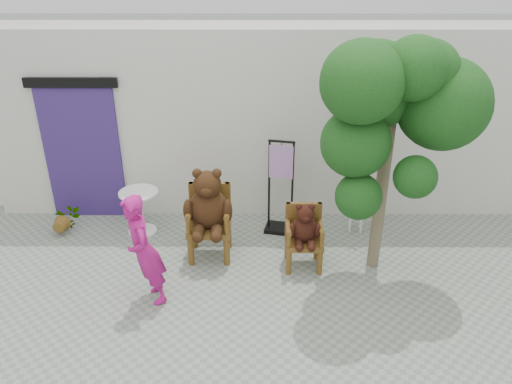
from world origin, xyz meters
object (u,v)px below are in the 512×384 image
person (144,251)px  display_stand (280,197)px  cafe_table (140,207)px  tree (395,100)px  chair_big (209,209)px  stool_bucket (358,194)px  chair_small (304,230)px

person → display_stand: bearing=112.1°
cafe_table → tree: tree is taller
chair_big → stool_bucket: (2.24, 0.73, -0.13)m
stool_bucket → tree: tree is taller
cafe_table → display_stand: bearing=1.6°
person → stool_bucket: bearing=97.8°
chair_small → tree: (0.98, -0.16, 1.87)m
display_stand → person: bearing=-122.8°
person → stool_bucket: size_ratio=1.02×
chair_big → person: bearing=-123.8°
chair_small → stool_bucket: (0.91, 0.98, 0.07)m
chair_small → person: bearing=-158.6°
person → display_stand: size_ratio=0.98×
cafe_table → stool_bucket: stool_bucket is taller
person → cafe_table: 1.78m
cafe_table → stool_bucket: size_ratio=0.48×
chair_small → cafe_table: chair_small is taller
chair_big → person: (-0.69, -1.03, -0.02)m
display_stand → chair_small: bearing=-61.5°
person → display_stand: 2.47m
chair_big → chair_small: (1.33, -0.24, -0.20)m
chair_big → display_stand: bearing=34.7°
display_stand → tree: size_ratio=0.47×
chair_small → chair_big: bearing=169.6°
chair_small → display_stand: 1.00m
chair_small → tree: 2.11m
person → cafe_table: (-0.44, 1.69, -0.30)m
person → tree: (3.00, 0.63, 1.70)m
stool_bucket → display_stand: bearing=-179.3°
person → display_stand: (1.73, 1.75, -0.16)m
cafe_table → chair_big: bearing=-30.1°
cafe_table → display_stand: size_ratio=0.47×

